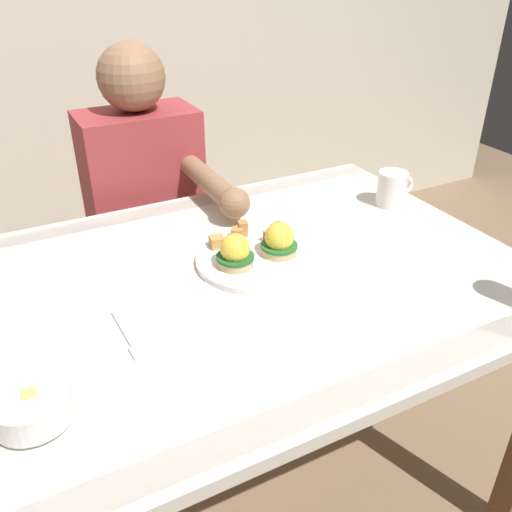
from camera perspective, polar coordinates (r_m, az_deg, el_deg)
name	(u,v)px	position (r m, az deg, el deg)	size (l,w,h in m)	color
ground_plane	(252,491)	(1.70, -0.37, -23.41)	(6.00, 6.00, 0.00)	#7F664C
dining_table	(252,312)	(1.25, -0.47, -5.92)	(1.20, 0.90, 0.74)	silver
eggs_benedict_plate	(257,252)	(1.22, 0.06, 0.39)	(0.27, 0.27, 0.09)	white
fruit_bowl	(32,407)	(0.90, -22.49, -14.44)	(0.12, 0.12, 0.06)	white
coffee_mug	(393,188)	(1.53, 14.16, 6.98)	(0.11, 0.08, 0.09)	white
fork	(129,337)	(1.03, -13.21, -8.28)	(0.03, 0.16, 0.00)	silver
diner_person	(150,210)	(1.72, -11.10, 4.77)	(0.34, 0.54, 1.14)	#33333D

